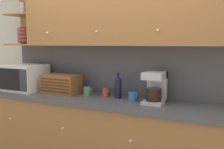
{
  "coord_description": "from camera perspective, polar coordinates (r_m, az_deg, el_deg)",
  "views": [
    {
      "loc": [
        1.22,
        -2.74,
        1.57
      ],
      "look_at": [
        0.0,
        -0.22,
        1.22
      ],
      "focal_mm": 40.0,
      "sensor_mm": 36.0,
      "label": 1
    }
  ],
  "objects": [
    {
      "name": "bread_box",
      "position": [
        3.16,
        -11.45,
        -2.12
      ],
      "size": [
        0.46,
        0.27,
        0.23
      ],
      "color": "brown",
      "rests_on": "counter_unit"
    },
    {
      "name": "wine_bottle",
      "position": [
        2.81,
        1.42,
        -2.76
      ],
      "size": [
        0.08,
        0.08,
        0.29
      ],
      "color": "black",
      "rests_on": "counter_unit"
    },
    {
      "name": "mug",
      "position": [
        2.71,
        4.8,
        -5.05
      ],
      "size": [
        0.11,
        0.09,
        0.09
      ],
      "color": "#38669E",
      "rests_on": "counter_unit"
    },
    {
      "name": "backsplash_panel",
      "position": [
        3.01,
        1.77,
        1.01
      ],
      "size": [
        3.14,
        0.01,
        0.59
      ],
      "color": "#4C4C51",
      "rests_on": "counter_unit"
    },
    {
      "name": "upper_cabinets",
      "position": [
        2.81,
        3.56,
        15.17
      ],
      "size": [
        3.14,
        0.35,
        0.85
      ],
      "color": "#A36B38",
      "rests_on": "backsplash_panel"
    },
    {
      "name": "counter_unit",
      "position": [
        2.92,
        -0.83,
        -14.8
      ],
      "size": [
        3.16,
        0.66,
        0.96
      ],
      "color": "#A36B38",
      "rests_on": "ground_plane"
    },
    {
      "name": "microwave",
      "position": [
        3.48,
        -19.32,
        -0.63
      ],
      "size": [
        0.51,
        0.43,
        0.34
      ],
      "color": "silver",
      "rests_on": "counter_unit"
    },
    {
      "name": "coffee_maker",
      "position": [
        2.62,
        9.81,
        -2.84
      ],
      "size": [
        0.21,
        0.26,
        0.33
      ],
      "color": "#B7B7BC",
      "rests_on": "counter_unit"
    },
    {
      "name": "wall_back",
      "position": [
        3.04,
        2.05,
        1.99
      ],
      "size": [
        5.54,
        0.06,
        2.6
      ],
      "color": "beige",
      "rests_on": "ground_plane"
    },
    {
      "name": "mug_blue_second",
      "position": [
        2.94,
        -1.42,
        -4.0
      ],
      "size": [
        0.09,
        0.08,
        0.09
      ],
      "color": "#B73D38",
      "rests_on": "counter_unit"
    },
    {
      "name": "mug_patterned_third",
      "position": [
        3.0,
        -5.65,
        -3.77
      ],
      "size": [
        0.1,
        0.09,
        0.1
      ],
      "color": "#4C845B",
      "rests_on": "counter_unit"
    }
  ]
}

